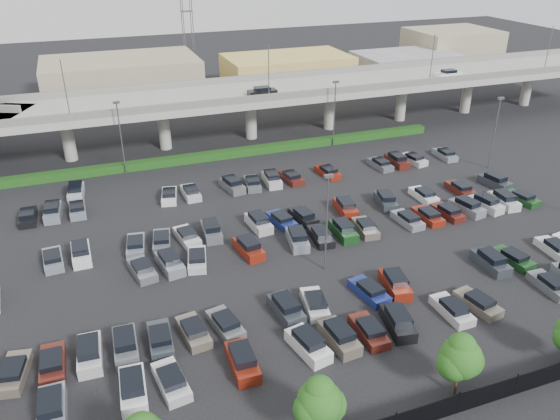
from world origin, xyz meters
The scene contains 9 objects.
ground centered at (0.00, 0.00, 0.00)m, with size 280.00×280.00×0.00m, color black.
overpass centered at (-0.22, 31.99, 6.97)m, with size 150.00×13.00×15.80m.
hedge centered at (0.00, 25.00, 0.55)m, with size 66.00×1.60×1.10m, color #133710.
fence centered at (-0.05, -28.00, 0.90)m, with size 70.00×0.10×2.00m.
tree_row centered at (0.70, -26.53, 3.52)m, with size 65.07×3.66×5.94m.
parked_cars centered at (0.24, -4.23, 0.63)m, with size 62.89×41.61×1.67m.
light_poles centered at (-4.13, 2.00, 6.24)m, with size 66.90×48.38×10.30m.
distant_buildings centered at (12.38, 61.81, 3.74)m, with size 138.00×24.00×9.00m.
comm_tower centered at (4.00, 74.00, 15.61)m, with size 2.40×2.40×30.00m.
Camera 1 is at (-20.17, -49.62, 30.09)m, focal length 35.00 mm.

